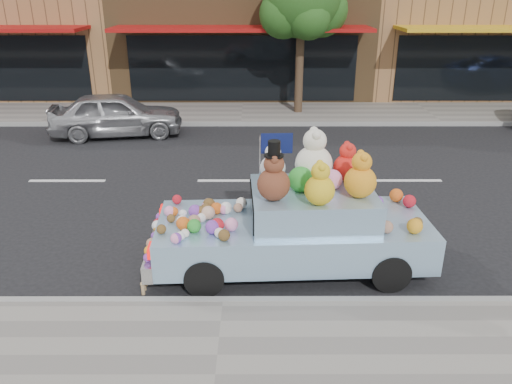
{
  "coord_description": "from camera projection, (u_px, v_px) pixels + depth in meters",
  "views": [
    {
      "loc": [
        0.47,
        -11.04,
        4.31
      ],
      "look_at": [
        0.48,
        -3.69,
        1.25
      ],
      "focal_mm": 35.0,
      "sensor_mm": 36.0,
      "label": 1
    }
  ],
  "objects": [
    {
      "name": "ground",
      "position": [
        236.0,
        181.0,
        11.85
      ],
      "size": [
        120.0,
        120.0,
        0.0
      ],
      "primitive_type": "plane",
      "color": "black",
      "rests_on": "ground"
    },
    {
      "name": "near_sidewalk",
      "position": [
        215.0,
        378.0,
        5.82
      ],
      "size": [
        60.0,
        3.0,
        0.12
      ],
      "primitive_type": "cube",
      "color": "gray",
      "rests_on": "ground"
    },
    {
      "name": "far_sidewalk",
      "position": [
        242.0,
        113.0,
        17.82
      ],
      "size": [
        60.0,
        3.0,
        0.12
      ],
      "primitive_type": "cube",
      "color": "gray",
      "rests_on": "ground"
    },
    {
      "name": "near_kerb",
      "position": [
        223.0,
        302.0,
        7.2
      ],
      "size": [
        60.0,
        0.12,
        0.13
      ],
      "primitive_type": "cube",
      "color": "gray",
      "rests_on": "ground"
    },
    {
      "name": "far_kerb",
      "position": [
        241.0,
        124.0,
        16.44
      ],
      "size": [
        60.0,
        0.12,
        0.13
      ],
      "primitive_type": "cube",
      "color": "gray",
      "rests_on": "ground"
    },
    {
      "name": "storefront_left",
      "position": [
        12.0,
        1.0,
        21.48
      ],
      "size": [
        10.0,
        9.8,
        7.3
      ],
      "color": "#91643D",
      "rests_on": "ground"
    },
    {
      "name": "storefront_mid",
      "position": [
        244.0,
        1.0,
        21.5
      ],
      "size": [
        10.0,
        9.8,
        7.3
      ],
      "color": "brown",
      "rests_on": "ground"
    },
    {
      "name": "storefront_right",
      "position": [
        476.0,
        1.0,
        21.52
      ],
      "size": [
        10.0,
        9.8,
        7.3
      ],
      "color": "#91643D",
      "rests_on": "ground"
    },
    {
      "name": "street_tree",
      "position": [
        302.0,
        5.0,
        16.48
      ],
      "size": [
        3.0,
        2.7,
        5.22
      ],
      "color": "#38281C",
      "rests_on": "ground"
    },
    {
      "name": "car_silver",
      "position": [
        116.0,
        114.0,
        15.15
      ],
      "size": [
        4.13,
        2.19,
        1.34
      ],
      "primitive_type": "imported",
      "rotation": [
        0.0,
        0.0,
        1.73
      ],
      "color": "#AAABAF",
      "rests_on": "ground"
    },
    {
      "name": "art_car",
      "position": [
        295.0,
        221.0,
        7.98
      ],
      "size": [
        4.56,
        1.95,
        2.26
      ],
      "rotation": [
        0.0,
        0.0,
        0.05
      ],
      "color": "black",
      "rests_on": "ground"
    }
  ]
}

